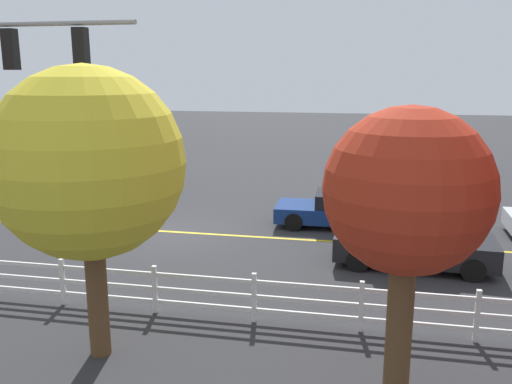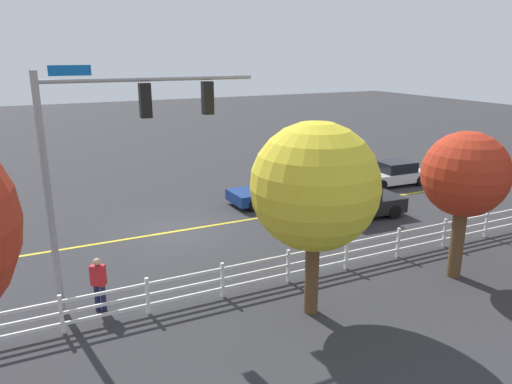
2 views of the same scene
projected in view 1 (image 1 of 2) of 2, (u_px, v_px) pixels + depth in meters
The scene contains 7 objects.
ground_plane at pixel (175, 232), 19.02m from camera, with size 120.00×120.00×0.00m, color #2D2D30.
lane_center_stripe at pixel (286, 239), 18.24m from camera, with size 28.00×0.16×0.01m, color gold.
car_0 at pixel (412, 242), 15.55m from camera, with size 4.60×2.14×1.50m.
car_1 at pixel (340, 210), 19.63m from camera, with size 4.57×2.10×1.26m.
white_rail_fence at pixel (204, 292), 12.27m from camera, with size 26.10×0.10×1.15m.
tree_1 at pixel (407, 194), 8.81m from camera, with size 2.81×2.81×5.02m.
tree_2 at pixel (88, 164), 9.95m from camera, with size 3.63×3.63×5.68m.
Camera 1 is at (-6.46, 17.32, 5.50)m, focal length 37.67 mm.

